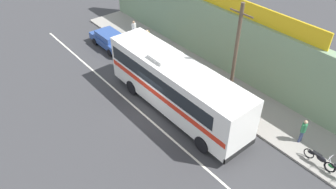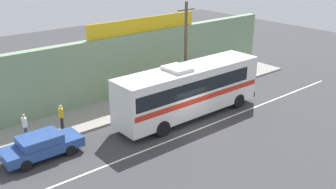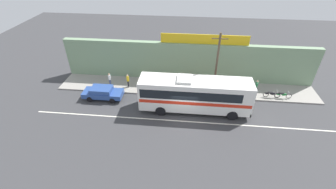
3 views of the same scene
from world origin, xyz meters
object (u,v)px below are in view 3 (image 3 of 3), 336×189
pedestrian_far_right (110,78)px  intercity_bus (194,93)px  utility_pole (217,65)px  pedestrian_by_curb (128,80)px  motorcycle_purple (283,95)px  pedestrian_near_shop (256,86)px  parked_car (103,92)px  motorcycle_green (272,94)px

pedestrian_far_right → intercity_bus: bearing=-20.0°
pedestrian_far_right → utility_pole: bearing=-3.9°
pedestrian_by_curb → intercity_bus: bearing=-24.2°
motorcycle_purple → pedestrian_far_right: (-19.80, 0.71, 0.50)m
motorcycle_purple → pedestrian_near_shop: bearing=164.4°
parked_car → motorcycle_purple: size_ratio=2.35×
motorcycle_green → pedestrian_near_shop: 1.84m
motorcycle_green → pedestrian_far_right: (-18.59, 0.69, 0.50)m
intercity_bus → pedestrian_by_curb: (-7.70, 3.45, -0.96)m
parked_car → pedestrian_near_shop: 17.23m
pedestrian_far_right → pedestrian_near_shop: bearing=0.2°
motorcycle_green → pedestrian_far_right: bearing=177.9°
pedestrian_far_right → pedestrian_near_shop: size_ratio=0.99×
intercity_bus → utility_pole: bearing=51.7°
parked_car → pedestrian_by_curb: (2.29, 2.35, 0.37)m
intercity_bus → utility_pole: size_ratio=1.53×
pedestrian_by_curb → pedestrian_near_shop: 14.74m
parked_car → pedestrian_near_shop: size_ratio=2.67×
parked_car → pedestrian_by_curb: bearing=45.7°
intercity_bus → pedestrian_near_shop: bearing=27.7°
motorcycle_green → pedestrian_far_right: pedestrian_far_right is taller
parked_car → pedestrian_near_shop: bearing=8.6°
parked_car → pedestrian_far_right: bearing=89.3°
intercity_bus → pedestrian_near_shop: (7.04, 3.70, -0.98)m
utility_pole → pedestrian_by_curb: size_ratio=4.36×
intercity_bus → motorcycle_green: (8.64, 2.94, -1.50)m
intercity_bus → pedestrian_near_shop: size_ratio=6.80×
parked_car → motorcycle_purple: (19.83, 1.81, -0.17)m
utility_pole → pedestrian_near_shop: size_ratio=4.44×
intercity_bus → pedestrian_by_curb: size_ratio=6.67×
motorcycle_green → pedestrian_by_curb: size_ratio=1.13×
utility_pole → motorcycle_green: bearing=1.3°
motorcycle_green → pedestrian_by_curb: pedestrian_by_curb is taller
motorcycle_purple → pedestrian_by_curb: pedestrian_by_curb is taller
utility_pole → pedestrian_by_curb: bearing=176.2°
intercity_bus → motorcycle_green: intercity_bus is taller
pedestrian_by_curb → motorcycle_purple: bearing=-1.8°
motorcycle_green → pedestrian_far_right: 18.61m
parked_car → motorcycle_purple: bearing=5.2°
pedestrian_far_right → pedestrian_by_curb: pedestrian_by_curb is taller
parked_car → pedestrian_far_right: size_ratio=2.71×
motorcycle_green → parked_car: bearing=-174.4°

